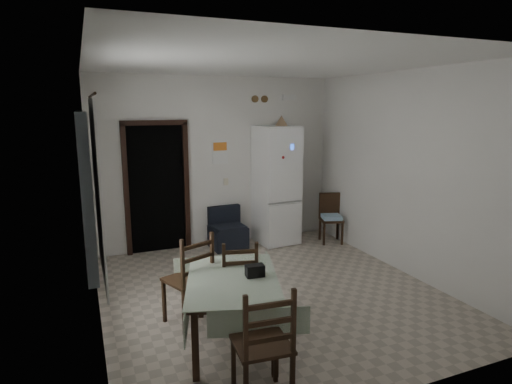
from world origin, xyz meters
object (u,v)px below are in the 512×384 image
object	(u,v)px
fridge	(276,185)
dining_chair_near_head	(262,342)
corner_chair	(331,219)
dining_chair_far_right	(238,279)
dining_table	(233,311)
dining_chair_far_left	(188,278)
navy_seat	(228,228)

from	to	relation	value
fridge	dining_chair_near_head	world-z (taller)	fridge
corner_chair	dining_chair_far_right	world-z (taller)	dining_chair_far_right
dining_table	dining_chair_near_head	xyz separation A→B (m)	(-0.07, -0.92, 0.17)
dining_table	dining_chair_near_head	distance (m)	0.94
dining_chair_far_left	dining_chair_near_head	xyz separation A→B (m)	(0.24, -1.52, -0.01)
fridge	dining_chair_near_head	xyz separation A→B (m)	(-1.92, -3.81, -0.51)
dining_table	dining_chair_far_left	distance (m)	0.70
fridge	corner_chair	distance (m)	1.15
navy_seat	dining_chair_far_right	size ratio (longest dim) A/B	0.72
dining_chair_far_left	dining_chair_near_head	world-z (taller)	dining_chair_far_left
dining_table	dining_chair_far_left	xyz separation A→B (m)	(-0.32, 0.60, 0.18)
fridge	navy_seat	bearing A→B (deg)	176.11
navy_seat	dining_table	xyz separation A→B (m)	(-0.93, -2.89, 0.01)
dining_table	navy_seat	bearing A→B (deg)	89.51
corner_chair	dining_chair_near_head	distance (m)	4.40
corner_chair	dining_table	distance (m)	3.68
dining_chair_far_left	dining_table	bearing A→B (deg)	95.95
navy_seat	dining_table	bearing A→B (deg)	-111.05
corner_chair	dining_table	size ratio (longest dim) A/B	0.64
fridge	dining_chair_far_left	bearing A→B (deg)	-137.17
dining_chair_far_left	navy_seat	bearing A→B (deg)	-140.46
dining_chair_far_left	dining_chair_near_head	bearing A→B (deg)	77.18
fridge	dining_chair_far_left	world-z (taller)	fridge
dining_chair_near_head	fridge	bearing A→B (deg)	-111.64
dining_chair_near_head	dining_chair_far_right	bearing A→B (deg)	-97.38
navy_seat	corner_chair	bearing A→B (deg)	-16.38
corner_chair	dining_chair_far_left	xyz separation A→B (m)	(-3.04, -1.87, 0.09)
navy_seat	dining_chair_far_left	size ratio (longest dim) A/B	0.66
corner_chair	dining_chair_far_right	distance (m)	3.21
dining_chair_far_left	dining_chair_near_head	size ratio (longest dim) A/B	1.02
dining_chair_far_left	dining_chair_far_right	xyz separation A→B (m)	(0.55, -0.14, -0.05)
dining_chair_far_right	dining_chair_near_head	bearing A→B (deg)	90.52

